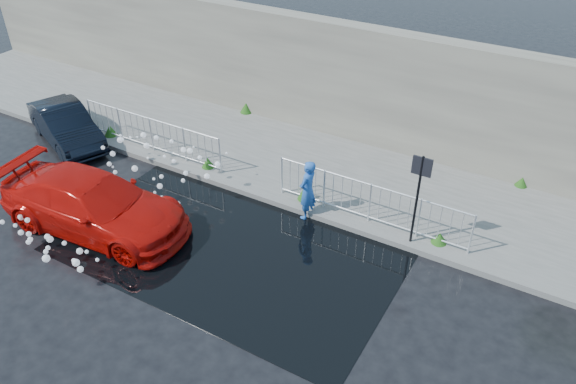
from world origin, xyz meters
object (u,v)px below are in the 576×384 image
(red_car, at_px, (94,204))
(dark_car, at_px, (66,125))
(person, at_px, (308,190))
(sign_post, at_px, (419,186))

(red_car, bearing_deg, dark_car, 50.58)
(red_car, relative_size, person, 3.00)
(red_car, bearing_deg, person, -60.55)
(sign_post, height_order, red_car, sign_post)
(red_car, height_order, person, person)
(sign_post, relative_size, person, 1.53)
(red_car, height_order, dark_car, red_car)
(person, bearing_deg, dark_car, -84.48)
(dark_car, height_order, person, person)
(dark_car, distance_m, person, 8.31)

